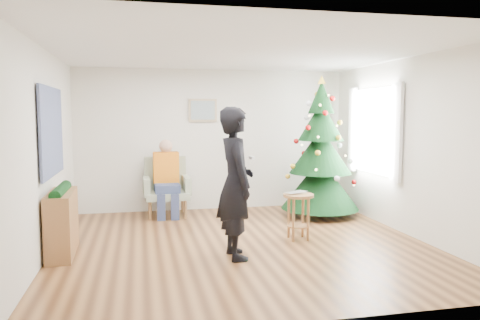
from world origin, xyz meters
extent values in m
plane|color=brown|center=(0.00, 0.00, 0.00)|extent=(5.00, 5.00, 0.00)
plane|color=white|center=(0.00, 0.00, 2.60)|extent=(5.00, 5.00, 0.00)
plane|color=silver|center=(0.00, 2.50, 1.30)|extent=(5.00, 0.00, 5.00)
plane|color=silver|center=(0.00, -2.50, 1.30)|extent=(5.00, 0.00, 5.00)
plane|color=silver|center=(-2.50, 0.00, 1.30)|extent=(0.00, 5.00, 5.00)
plane|color=silver|center=(2.50, 0.00, 1.30)|extent=(0.00, 5.00, 5.00)
cube|color=white|center=(2.47, 1.00, 1.50)|extent=(0.04, 1.30, 1.40)
cube|color=white|center=(2.44, 0.25, 1.50)|extent=(0.05, 0.25, 1.50)
cube|color=white|center=(2.44, 1.75, 1.50)|extent=(0.05, 0.25, 1.50)
cylinder|color=#3F2816|center=(1.73, 1.49, 0.16)|extent=(0.10, 0.10, 0.31)
cone|color=black|center=(1.73, 1.49, 0.57)|extent=(1.35, 1.35, 0.88)
cone|color=black|center=(1.73, 1.49, 1.14)|extent=(1.08, 1.08, 0.78)
cone|color=black|center=(1.73, 1.49, 1.66)|extent=(0.79, 0.79, 0.67)
cone|color=black|center=(1.73, 1.49, 2.07)|extent=(0.46, 0.46, 0.57)
cone|color=gold|center=(1.73, 1.49, 2.36)|extent=(0.15, 0.15, 0.15)
cylinder|color=brown|center=(0.83, 0.07, 0.63)|extent=(0.43, 0.43, 0.04)
cylinder|color=brown|center=(0.83, 0.07, 0.20)|extent=(0.33, 0.33, 0.02)
imported|color=silver|center=(0.83, 0.07, 0.66)|extent=(0.42, 0.38, 0.03)
cube|color=gray|center=(-0.90, 2.00, 0.38)|extent=(0.75, 0.70, 0.12)
cube|color=gray|center=(-0.91, 2.31, 0.72)|extent=(0.74, 0.14, 0.60)
cube|color=gray|center=(-1.25, 1.99, 0.54)|extent=(0.12, 0.58, 0.30)
cube|color=gray|center=(-0.56, 2.01, 0.54)|extent=(0.12, 0.58, 0.30)
cube|color=navy|center=(-0.90, 1.92, 0.51)|extent=(0.43, 0.45, 0.14)
cube|color=orange|center=(-0.90, 2.15, 0.84)|extent=(0.45, 0.24, 0.55)
sphere|color=tan|center=(-0.90, 2.13, 1.22)|extent=(0.23, 0.23, 0.23)
imported|color=black|center=(-0.21, -0.56, 0.93)|extent=(0.49, 0.71, 1.86)
cube|color=white|center=(-0.01, -0.59, 1.24)|extent=(0.04, 0.13, 0.04)
cube|color=brown|center=(-2.33, 0.01, 0.40)|extent=(0.33, 1.01, 0.80)
cylinder|color=black|center=(-2.33, 0.01, 0.82)|extent=(0.14, 0.90, 0.14)
cube|color=black|center=(-2.46, 0.30, 1.55)|extent=(0.03, 1.50, 1.15)
cube|color=tan|center=(-0.20, 2.47, 1.85)|extent=(0.52, 0.03, 0.42)
cube|color=gray|center=(-0.20, 2.45, 1.85)|extent=(0.44, 0.02, 0.34)
camera|label=1|loc=(-1.35, -6.13, 1.77)|focal=35.00mm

